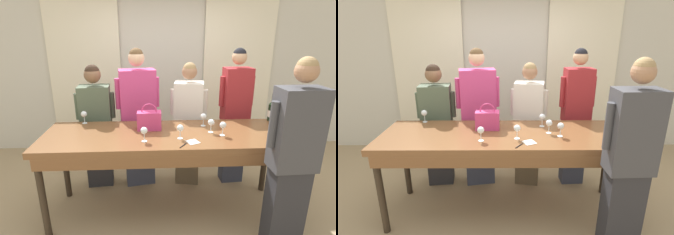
# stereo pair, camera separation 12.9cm
# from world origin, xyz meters

# --- Properties ---
(ground_plane) EXTENTS (18.00, 18.00, 0.00)m
(ground_plane) POSITION_xyz_m (0.00, 0.00, 0.00)
(ground_plane) COLOR tan
(wall_back) EXTENTS (12.00, 0.06, 2.80)m
(wall_back) POSITION_xyz_m (0.00, 1.90, 1.40)
(wall_back) COLOR beige
(wall_back) RESTS_ON ground_plane
(curtain_panel_left) EXTENTS (1.17, 0.03, 2.69)m
(curtain_panel_left) POSITION_xyz_m (-1.29, 1.84, 1.34)
(curtain_panel_left) COLOR #EFE5C6
(curtain_panel_left) RESTS_ON ground_plane
(curtain_panel_right) EXTENTS (1.17, 0.03, 2.69)m
(curtain_panel_right) POSITION_xyz_m (1.29, 1.84, 1.34)
(curtain_panel_right) COLOR #EFE5C6
(curtain_panel_right) RESTS_ON ground_plane
(tasting_bar) EXTENTS (2.68, 0.85, 0.98)m
(tasting_bar) POSITION_xyz_m (0.00, -0.02, 0.89)
(tasting_bar) COLOR brown
(tasting_bar) RESTS_ON ground_plane
(wine_bottle) EXTENTS (0.08, 0.08, 0.34)m
(wine_bottle) POSITION_xyz_m (1.28, 0.36, 1.10)
(wine_bottle) COLOR black
(wine_bottle) RESTS_ON tasting_bar
(handbag) EXTENTS (0.26, 0.15, 0.30)m
(handbag) POSITION_xyz_m (-0.21, 0.14, 1.09)
(handbag) COLOR #C63870
(handbag) RESTS_ON tasting_bar
(wine_glass_front_left) EXTENTS (0.07, 0.07, 0.15)m
(wine_glass_front_left) POSITION_xyz_m (-0.98, 0.37, 1.09)
(wine_glass_front_left) COLOR white
(wine_glass_front_left) RESTS_ON tasting_bar
(wine_glass_front_mid) EXTENTS (0.07, 0.07, 0.15)m
(wine_glass_front_mid) POSITION_xyz_m (0.11, -0.15, 1.09)
(wine_glass_front_mid) COLOR white
(wine_glass_front_mid) RESTS_ON tasting_bar
(wine_glass_front_right) EXTENTS (0.07, 0.07, 0.15)m
(wine_glass_front_right) POSITION_xyz_m (-0.25, -0.21, 1.09)
(wine_glass_front_right) COLOR white
(wine_glass_front_right) RESTS_ON tasting_bar
(wine_glass_center_left) EXTENTS (0.07, 0.07, 0.15)m
(wine_glass_center_left) POSITION_xyz_m (0.56, -0.09, 1.09)
(wine_glass_center_left) COLOR white
(wine_glass_center_left) RESTS_ON tasting_bar
(wine_glass_center_mid) EXTENTS (0.07, 0.07, 0.15)m
(wine_glass_center_mid) POSITION_xyz_m (0.46, -0.00, 1.09)
(wine_glass_center_mid) COLOR white
(wine_glass_center_mid) RESTS_ON tasting_bar
(wine_glass_center_right) EXTENTS (0.07, 0.07, 0.15)m
(wine_glass_center_right) POSITION_xyz_m (0.42, 0.21, 1.09)
(wine_glass_center_right) COLOR white
(wine_glass_center_right) RESTS_ON tasting_bar
(napkin) EXTENTS (0.15, 0.15, 0.00)m
(napkin) POSITION_xyz_m (0.23, -0.25, 0.98)
(napkin) COLOR white
(napkin) RESTS_ON tasting_bar
(pen) EXTENTS (0.08, 0.10, 0.01)m
(pen) POSITION_xyz_m (0.12, -0.34, 0.98)
(pen) COLOR black
(pen) RESTS_ON tasting_bar
(guest_olive_jacket) EXTENTS (0.50, 0.31, 1.64)m
(guest_olive_jacket) POSITION_xyz_m (-0.90, 0.64, 0.84)
(guest_olive_jacket) COLOR #28282D
(guest_olive_jacket) RESTS_ON ground_plane
(guest_pink_top) EXTENTS (0.56, 0.32, 1.84)m
(guest_pink_top) POSITION_xyz_m (-0.36, 0.64, 0.93)
(guest_pink_top) COLOR #383D51
(guest_pink_top) RESTS_ON ground_plane
(guest_cream_sweater) EXTENTS (0.48, 0.34, 1.66)m
(guest_cream_sweater) POSITION_xyz_m (0.30, 0.64, 0.84)
(guest_cream_sweater) COLOR brown
(guest_cream_sweater) RESTS_ON ground_plane
(guest_striped_shirt) EXTENTS (0.46, 0.25, 1.83)m
(guest_striped_shirt) POSITION_xyz_m (0.92, 0.64, 0.95)
(guest_striped_shirt) COLOR #383D51
(guest_striped_shirt) RESTS_ON ground_plane
(host_pouring) EXTENTS (0.49, 0.25, 1.85)m
(host_pouring) POSITION_xyz_m (1.03, -0.66, 0.95)
(host_pouring) COLOR #28282D
(host_pouring) RESTS_ON ground_plane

